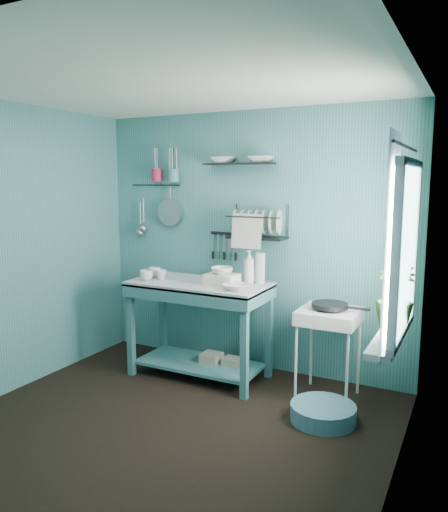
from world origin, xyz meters
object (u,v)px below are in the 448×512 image
at_px(wash_tub, 222,279).
at_px(hotplate_stand, 328,354).
at_px(floor_basin, 323,413).
at_px(frying_pan, 330,305).
at_px(dish_rack, 257,222).
at_px(mug_right, 154,272).
at_px(storage_tin_small, 232,368).
at_px(mug_left, 146,275).
at_px(water_bottle, 260,268).
at_px(colander, 170,212).
at_px(storage_tin_large, 211,364).
at_px(potted_plant, 394,296).
at_px(work_counter, 199,329).
at_px(mug_mid, 161,275).
at_px(soap_bottle, 249,266).
at_px(utensil_cup_teal, 174,176).
at_px(utensil_cup_magenta, 157,175).

relative_size(wash_tub, hotplate_stand, 0.36).
bearing_deg(floor_basin, frying_pan, 101.71).
distance_m(frying_pan, dish_rack, 1.06).
height_order(mug_right, storage_tin_small, mug_right).
xyz_separation_m(mug_left, water_bottle, (1.00, 0.38, 0.09)).
bearing_deg(floor_basin, colander, 157.52).
distance_m(storage_tin_large, floor_basin, 1.27).
xyz_separation_m(hotplate_stand, storage_tin_small, (-0.91, 0.01, -0.29)).
bearing_deg(mug_right, hotplate_stand, 2.43).
distance_m(frying_pan, storage_tin_small, 1.16).
xyz_separation_m(wash_tub, hotplate_stand, (0.96, 0.09, -0.57)).
bearing_deg(storage_tin_small, dish_rack, 64.88).
height_order(frying_pan, potted_plant, potted_plant).
xyz_separation_m(dish_rack, potted_plant, (1.36, -0.76, -0.40)).
bearing_deg(mug_right, wash_tub, -1.53).
height_order(mug_left, storage_tin_large, mug_left).
xyz_separation_m(mug_left, wash_tub, (0.73, 0.14, 0.00)).
distance_m(work_counter, potted_plant, 1.93).
distance_m(potted_plant, storage_tin_large, 1.99).
height_order(mug_mid, colander, colander).
bearing_deg(storage_tin_small, water_bottle, 32.47).
relative_size(mug_mid, soap_bottle, 0.33).
xyz_separation_m(work_counter, utensil_cup_teal, (-0.52, 0.40, 1.44)).
xyz_separation_m(mug_mid, dish_rack, (0.81, 0.41, 0.50)).
relative_size(potted_plant, storage_tin_large, 2.05).
relative_size(mug_left, storage_tin_large, 0.56).
bearing_deg(potted_plant, storage_tin_small, 161.96).
bearing_deg(storage_tin_small, mug_right, -174.29).
distance_m(soap_bottle, dish_rack, 0.43).
relative_size(water_bottle, utensil_cup_teal, 2.15).
bearing_deg(utensil_cup_magenta, work_counter, -29.00).
distance_m(water_bottle, storage_tin_large, 1.04).
distance_m(work_counter, water_bottle, 0.82).
bearing_deg(dish_rack, storage_tin_large, -143.06).
relative_size(water_bottle, storage_tin_small, 1.40).
height_order(utensil_cup_teal, potted_plant, utensil_cup_teal).
relative_size(water_bottle, frying_pan, 0.93).
height_order(work_counter, mug_mid, mug_mid).
relative_size(mug_mid, utensil_cup_magenta, 0.77).
bearing_deg(soap_bottle, colander, 167.04).
distance_m(work_counter, storage_tin_large, 0.36).
bearing_deg(mug_mid, mug_right, 153.43).
bearing_deg(hotplate_stand, water_bottle, 162.95).
bearing_deg(storage_tin_small, storage_tin_large, -171.47).
bearing_deg(dish_rack, water_bottle, -61.34).
height_order(mug_left, hotplate_stand, mug_left).
height_order(water_bottle, dish_rack, dish_rack).
bearing_deg(soap_bottle, storage_tin_large, -154.89).
height_order(mug_left, colander, colander).
bearing_deg(storage_tin_small, work_counter, -165.07).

